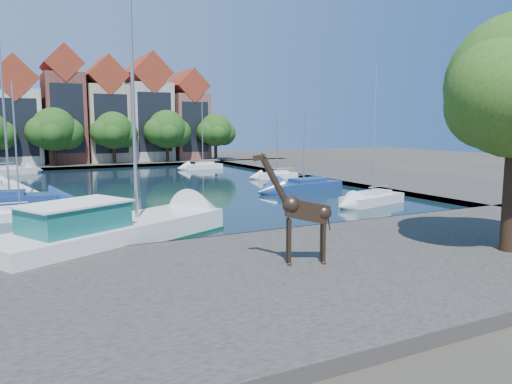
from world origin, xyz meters
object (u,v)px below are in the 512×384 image
at_px(giraffe_statue, 301,210).
at_px(motorsailer, 107,228).
at_px(sailboat_right_a, 372,197).
at_px(sailboat_left_a, 20,212).

bearing_deg(giraffe_statue, motorsailer, 127.25).
height_order(giraffe_statue, sailboat_right_a, sailboat_right_a).
xyz_separation_m(giraffe_statue, sailboat_left_a, (-9.88, 18.39, -2.20)).
bearing_deg(motorsailer, sailboat_left_a, 109.58).
relative_size(motorsailer, sailboat_left_a, 1.48).
bearing_deg(motorsailer, giraffe_statue, -52.75).
bearing_deg(sailboat_right_a, motorsailer, -167.92).
relative_size(giraffe_statue, motorsailer, 0.35).
height_order(motorsailer, sailboat_left_a, motorsailer).
distance_m(giraffe_statue, motorsailer, 10.49).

